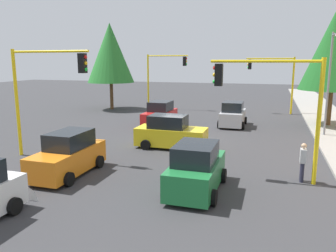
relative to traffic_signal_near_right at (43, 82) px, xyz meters
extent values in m
plane|color=#353538|center=(-6.00, 5.71, -4.06)|extent=(120.00, 120.00, 0.00)
cone|color=silver|center=(5.00, 2.71, -4.06)|extent=(0.01, 1.10, 1.10)
cylinder|color=yellow|center=(0.00, -1.79, -1.19)|extent=(0.18, 0.18, 5.75)
cylinder|color=yellow|center=(0.00, 0.46, 1.53)|extent=(0.12, 4.50, 0.12)
cube|color=black|center=(0.00, 2.35, 0.95)|extent=(0.36, 0.32, 0.96)
sphere|color=red|center=(0.00, 2.53, 1.25)|extent=(0.18, 0.18, 0.18)
sphere|color=yellow|center=(0.00, 2.53, 0.95)|extent=(0.18, 0.18, 0.18)
sphere|color=green|center=(0.00, 2.53, 0.65)|extent=(0.18, 0.18, 0.18)
cylinder|color=yellow|center=(-20.00, -1.79, -1.13)|extent=(0.18, 0.18, 5.86)
cylinder|color=yellow|center=(-20.00, 0.46, 1.65)|extent=(0.12, 4.50, 0.12)
cube|color=black|center=(-20.00, 2.35, 1.07)|extent=(0.36, 0.32, 0.96)
sphere|color=red|center=(-20.00, 2.53, 1.37)|extent=(0.18, 0.18, 0.18)
sphere|color=yellow|center=(-20.00, 2.53, 1.07)|extent=(0.18, 0.18, 0.18)
sphere|color=green|center=(-20.00, 2.53, 0.77)|extent=(0.18, 0.18, 0.18)
cylinder|color=yellow|center=(0.00, 13.21, -1.43)|extent=(0.18, 0.18, 5.26)
cylinder|color=yellow|center=(0.00, 10.96, 1.05)|extent=(0.12, 4.50, 0.12)
cube|color=black|center=(0.00, 9.07, 0.47)|extent=(0.36, 0.32, 0.96)
sphere|color=red|center=(0.00, 8.89, 0.77)|extent=(0.18, 0.18, 0.18)
sphere|color=yellow|center=(0.00, 8.89, 0.47)|extent=(0.18, 0.18, 0.18)
sphere|color=green|center=(0.00, 8.89, 0.17)|extent=(0.18, 0.18, 0.18)
cylinder|color=yellow|center=(-20.00, 13.21, -1.29)|extent=(0.18, 0.18, 5.54)
cylinder|color=yellow|center=(-20.00, 10.96, 1.33)|extent=(0.12, 4.50, 0.12)
cube|color=black|center=(-20.00, 9.07, 0.75)|extent=(0.36, 0.32, 0.96)
sphere|color=red|center=(-20.00, 8.89, 1.05)|extent=(0.18, 0.18, 0.18)
sphere|color=yellow|center=(-20.00, 8.89, 0.75)|extent=(0.18, 0.18, 0.18)
sphere|color=green|center=(-20.00, 8.89, 0.45)|extent=(0.18, 0.18, 0.18)
cylinder|color=slate|center=(-10.00, 14.91, -0.56)|extent=(0.14, 0.14, 7.00)
cylinder|color=slate|center=(-9.10, 14.91, 2.74)|extent=(1.80, 0.10, 0.10)
cylinder|color=brown|center=(-14.00, 15.71, -2.50)|extent=(0.36, 0.36, 3.13)
cone|color=#1E6023|center=(-14.00, 15.71, 2.00)|extent=(5.01, 5.01, 6.26)
cylinder|color=brown|center=(-18.00, -5.29, -2.51)|extent=(0.36, 0.36, 3.10)
cone|color=#28752D|center=(-18.00, -5.29, 1.94)|extent=(4.96, 4.96, 6.20)
cube|color=yellow|center=(-4.00, 5.71, -3.37)|extent=(1.76, 4.16, 1.05)
cube|color=black|center=(-4.00, 5.50, -2.47)|extent=(1.55, 2.16, 0.76)
cylinder|color=black|center=(-4.94, 7.00, -3.76)|extent=(0.20, 0.60, 0.60)
cylinder|color=black|center=(-3.06, 7.00, -3.76)|extent=(0.20, 0.60, 0.60)
cylinder|color=black|center=(-4.94, 4.42, -3.76)|extent=(0.20, 0.60, 0.60)
cylinder|color=black|center=(-3.06, 4.42, -3.76)|extent=(0.20, 0.60, 0.60)
cube|color=orange|center=(2.01, 2.60, -3.37)|extent=(4.17, 1.64, 1.05)
cube|color=black|center=(1.80, 2.60, -2.47)|extent=(2.17, 1.44, 0.76)
cylinder|color=black|center=(3.30, 3.48, -3.76)|extent=(0.60, 0.20, 0.60)
cylinder|color=black|center=(3.30, 1.72, -3.76)|extent=(0.60, 0.20, 0.60)
cylinder|color=black|center=(0.72, 3.48, -3.76)|extent=(0.60, 0.20, 0.60)
cylinder|color=black|center=(0.72, 1.72, -3.76)|extent=(0.60, 0.20, 0.60)
cube|color=#1E7238|center=(2.17, 8.62, -3.37)|extent=(4.01, 1.71, 1.05)
cube|color=black|center=(2.37, 8.62, -2.47)|extent=(2.09, 1.50, 0.76)
cylinder|color=black|center=(0.92, 7.71, -3.76)|extent=(0.60, 0.20, 0.60)
cylinder|color=black|center=(0.92, 9.54, -3.76)|extent=(0.60, 0.20, 0.60)
cylinder|color=black|center=(3.41, 7.71, -3.76)|extent=(0.60, 0.20, 0.60)
cylinder|color=black|center=(3.41, 9.54, -3.76)|extent=(0.60, 0.20, 0.60)
cube|color=red|center=(-10.31, 2.85, -3.37)|extent=(4.12, 1.79, 1.05)
cube|color=black|center=(-10.51, 2.85, -2.47)|extent=(2.14, 1.57, 0.76)
cylinder|color=black|center=(-9.03, 3.80, -3.76)|extent=(0.60, 0.20, 0.60)
cylinder|color=black|center=(-9.03, 1.89, -3.76)|extent=(0.60, 0.20, 0.60)
cylinder|color=black|center=(-11.58, 3.80, -3.76)|extent=(0.60, 0.20, 0.60)
cylinder|color=black|center=(-11.58, 1.89, -3.76)|extent=(0.60, 0.20, 0.60)
cube|color=#B2B5BA|center=(-12.07, 8.43, -3.37)|extent=(3.80, 1.72, 1.05)
cube|color=black|center=(-11.88, 8.43, -2.47)|extent=(1.98, 1.52, 0.76)
cylinder|color=black|center=(-13.25, 7.51, -3.76)|extent=(0.60, 0.20, 0.60)
cylinder|color=black|center=(-13.25, 9.36, -3.76)|extent=(0.60, 0.20, 0.60)
cylinder|color=black|center=(-10.89, 7.51, -3.76)|extent=(0.60, 0.20, 0.60)
cylinder|color=black|center=(-10.89, 9.36, -3.76)|extent=(0.60, 0.20, 0.60)
cylinder|color=black|center=(6.12, 3.23, -3.76)|extent=(0.60, 0.20, 0.60)
cylinder|color=#262638|center=(-0.07, 12.74, -3.64)|extent=(0.16, 0.16, 0.85)
cylinder|color=#262638|center=(-0.27, 12.74, -3.64)|extent=(0.16, 0.16, 0.85)
cube|color=#B2B2B2|center=(-0.17, 12.74, -2.91)|extent=(0.40, 0.24, 0.60)
sphere|color=tan|center=(-0.17, 12.74, -2.47)|extent=(0.22, 0.22, 0.22)
camera|label=1|loc=(14.60, 11.31, 1.03)|focal=35.57mm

